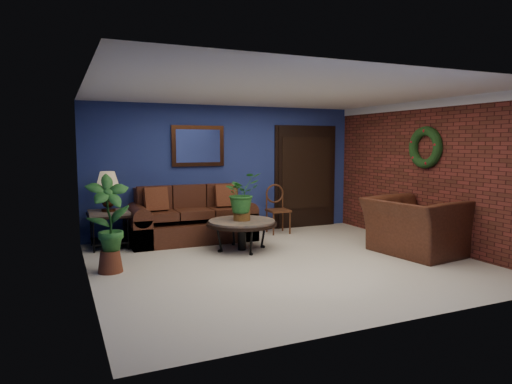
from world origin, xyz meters
name	(u,v)px	position (x,y,z in m)	size (l,w,h in m)	color
floor	(285,262)	(0.00, 0.00, 0.00)	(5.50, 5.50, 0.00)	beige
wall_back	(227,170)	(0.00, 2.50, 1.25)	(5.50, 0.04, 2.50)	navy
wall_left	(86,186)	(-2.75, 0.00, 1.25)	(0.04, 5.00, 2.50)	navy
wall_right_brick	(429,174)	(2.75, 0.00, 1.25)	(0.04, 5.00, 2.50)	maroon
ceiling	(286,92)	(0.00, 0.00, 2.50)	(5.50, 5.00, 0.02)	silver
crown_molding	(431,104)	(2.72, 0.00, 2.43)	(0.03, 5.00, 0.14)	white
wall_mirror	(198,146)	(-0.60, 2.46, 1.72)	(1.02, 0.06, 0.77)	#3B1E0F
closet_door	(306,177)	(1.75, 2.47, 1.05)	(1.44, 0.06, 2.18)	black
wreath	(425,147)	(2.69, 0.05, 1.70)	(0.72, 0.72, 0.16)	black
sofa	(191,223)	(-0.86, 2.08, 0.33)	(2.23, 0.96, 1.00)	#4E2516
coffee_table	(242,224)	(-0.30, 1.01, 0.44)	(1.17, 1.17, 0.50)	#4A4640
end_table	(109,220)	(-2.30, 2.05, 0.48)	(0.69, 0.69, 0.63)	#4A4640
table_lamp	(108,187)	(-2.30, 2.05, 1.05)	(0.39, 0.39, 0.65)	#3B1E0F
side_chair	(277,205)	(0.90, 2.12, 0.54)	(0.43, 0.43, 0.96)	#582C19
armchair	(415,226)	(2.15, -0.36, 0.45)	(1.38, 1.20, 0.90)	#4E2516
coffee_plant	(242,194)	(-0.30, 1.01, 0.94)	(0.72, 0.67, 0.79)	brown
floor_plant	(393,218)	(2.35, 0.42, 0.45)	(0.43, 0.36, 0.85)	brown
tall_plant	(109,220)	(-2.45, 0.51, 0.72)	(0.62, 0.45, 1.36)	brown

